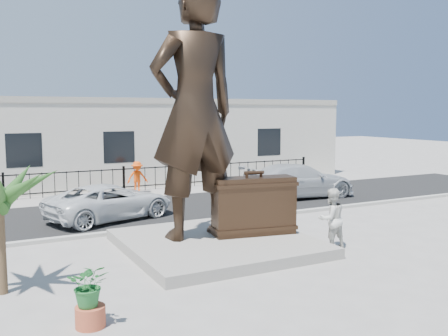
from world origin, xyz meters
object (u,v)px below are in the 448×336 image
object	(u,v)px
suitcase	(254,206)
car_white	(110,202)
tourist	(331,219)
statue	(194,111)

from	to	relation	value
suitcase	car_white	world-z (taller)	suitcase
car_white	tourist	bearing A→B (deg)	-163.45
suitcase	car_white	size ratio (longest dim) A/B	0.52
statue	car_white	xyz separation A→B (m)	(-1.26, 4.86, -3.34)
statue	car_white	bearing A→B (deg)	-78.62
statue	car_white	size ratio (longest dim) A/B	1.55
suitcase	car_white	xyz separation A→B (m)	(-2.97, 5.37, -0.50)
car_white	suitcase	bearing A→B (deg)	-168.68
statue	suitcase	xyz separation A→B (m)	(1.72, -0.51, -2.84)
suitcase	statue	bearing A→B (deg)	173.46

